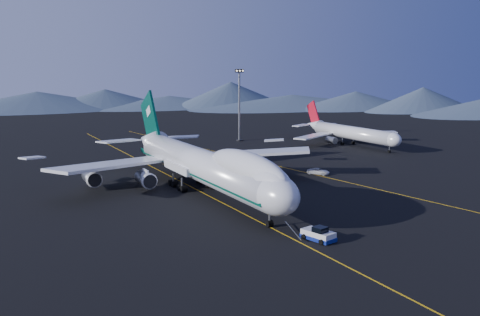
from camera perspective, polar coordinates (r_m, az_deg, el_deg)
name	(u,v)px	position (r m, az deg, el deg)	size (l,w,h in m)	color
ground	(202,193)	(108.23, -4.03, -3.70)	(500.00, 500.00, 0.00)	black
taxiway_line_main	(202,193)	(108.22, -4.03, -3.70)	(0.25, 220.00, 0.01)	#E8A90D
taxiway_line_side	(299,171)	(130.99, 6.30, -1.38)	(0.25, 200.00, 0.01)	#E8A90D
boeing_747	(202,164)	(107.06, -4.08, -0.67)	(59.62, 72.43, 19.37)	silver
pushback_tug	(318,235)	(79.72, 8.34, -8.18)	(3.84, 5.54, 2.21)	silver
second_jet	(349,132)	(177.13, 11.54, 2.68)	(41.44, 46.82, 13.32)	silver
service_van	(318,171)	(127.27, 8.36, -1.42)	(2.41, 5.23, 1.45)	silver
floodlight_mast	(239,105)	(182.30, -0.08, 5.69)	(3.01, 2.25, 24.33)	black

